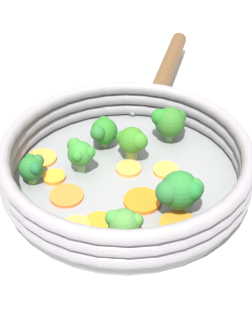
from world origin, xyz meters
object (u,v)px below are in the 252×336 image
at_px(carrot_slice_6, 67,196).
at_px(broccoli_floret_3, 169,121).
at_px(skillet, 126,182).
at_px(carrot_slice_4, 41,158).
at_px(carrot_slice_1, 180,223).
at_px(broccoli_floret_1, 132,141).
at_px(carrot_slice_0, 176,192).
at_px(carrot_slice_2, 142,201).
at_px(broccoli_floret_2, 32,167).
at_px(carrot_slice_8, 54,177).
at_px(carrot_slice_7, 166,170).
at_px(broccoli_floret_0, 124,224).
at_px(broccoli_floret_6, 104,131).
at_px(carrot_slice_3, 76,226).
at_px(broccoli_floret_5, 80,153).
at_px(broccoli_floret_4, 180,191).
at_px(carrot_slice_9, 129,169).
at_px(carrot_slice_5, 99,222).

bearing_deg(carrot_slice_6, broccoli_floret_3, -82.03).
distance_m(skillet, carrot_slice_4, 0.12).
relative_size(carrot_slice_1, broccoli_floret_1, 0.90).
relative_size(carrot_slice_0, broccoli_floret_1, 0.69).
relative_size(carrot_slice_2, broccoli_floret_2, 1.22).
bearing_deg(skillet, carrot_slice_4, 37.20).
bearing_deg(carrot_slice_6, carrot_slice_8, -6.07).
bearing_deg(broccoli_floret_2, carrot_slice_8, -112.97).
height_order(skillet, carrot_slice_7, carrot_slice_7).
height_order(broccoli_floret_0, broccoli_floret_6, broccoli_floret_0).
xyz_separation_m(carrot_slice_4, broccoli_floret_6, (-0.02, -0.08, 0.02)).
bearing_deg(carrot_slice_3, carrot_slice_7, -81.40).
relative_size(carrot_slice_4, broccoli_floret_5, 0.90).
bearing_deg(broccoli_floret_0, carrot_slice_0, -71.84).
bearing_deg(carrot_slice_0, carrot_slice_3, 82.13).
distance_m(carrot_slice_7, broccoli_floret_6, 0.10).
xyz_separation_m(carrot_slice_7, broccoli_floret_3, (0.05, -0.05, 0.03)).
xyz_separation_m(carrot_slice_4, broccoli_floret_3, (-0.06, -0.16, 0.03)).
height_order(carrot_slice_2, broccoli_floret_5, broccoli_floret_5).
relative_size(skillet, broccoli_floret_4, 5.48).
relative_size(carrot_slice_3, carrot_slice_4, 0.80).
bearing_deg(broccoli_floret_1, carrot_slice_4, 56.15).
xyz_separation_m(carrot_slice_2, carrot_slice_7, (0.03, -0.06, -0.00)).
bearing_deg(carrot_slice_9, broccoli_floret_1, -45.44).
bearing_deg(broccoli_floret_6, carrot_slice_7, -158.96).
xyz_separation_m(carrot_slice_1, carrot_slice_6, (0.11, 0.08, -0.00)).
bearing_deg(carrot_slice_0, carrot_slice_1, 146.39).
relative_size(carrot_slice_8, broccoli_floret_6, 0.68).
bearing_deg(broccoli_floret_1, carrot_slice_6, 98.91).
bearing_deg(carrot_slice_7, carrot_slice_0, 158.93).
relative_size(carrot_slice_3, carrot_slice_8, 1.11).
relative_size(carrot_slice_5, broccoli_floret_4, 0.59).
bearing_deg(broccoli_floret_5, carrot_slice_7, -125.30).
bearing_deg(broccoli_floret_3, broccoli_floret_1, 96.41).
height_order(carrot_slice_0, carrot_slice_4, carrot_slice_4).
xyz_separation_m(broccoli_floret_1, broccoli_floret_5, (0.02, 0.07, -0.00)).
xyz_separation_m(carrot_slice_5, carrot_slice_6, (0.06, 0.01, 0.00)).
xyz_separation_m(skillet, carrot_slice_7, (-0.02, -0.05, 0.01)).
xyz_separation_m(carrot_slice_9, broccoli_floret_5, (0.03, 0.05, 0.03)).
relative_size(carrot_slice_4, carrot_slice_9, 1.24).
xyz_separation_m(carrot_slice_9, broccoli_floret_6, (0.06, -0.00, 0.02)).
bearing_deg(carrot_slice_2, carrot_slice_7, -62.55).
xyz_separation_m(skillet, carrot_slice_2, (-0.05, 0.01, 0.01)).
distance_m(carrot_slice_5, broccoli_floret_1, 0.13).
distance_m(carrot_slice_4, carrot_slice_7, 0.16).
distance_m(carrot_slice_2, carrot_slice_7, 0.07).
distance_m(carrot_slice_4, carrot_slice_8, 0.04).
xyz_separation_m(carrot_slice_1, broccoli_floret_3, (0.14, -0.09, 0.03)).
bearing_deg(broccoli_floret_5, broccoli_floret_2, 75.15).
bearing_deg(carrot_slice_6, skillet, -96.98).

